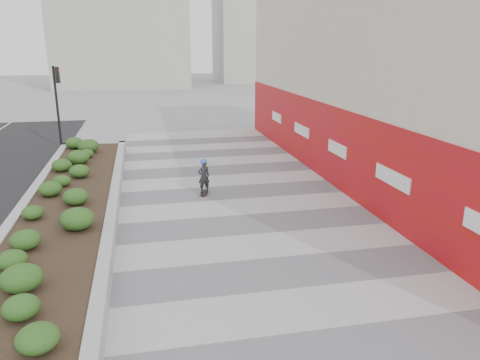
% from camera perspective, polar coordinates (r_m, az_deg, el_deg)
% --- Properties ---
extents(ground, '(160.00, 160.00, 0.00)m').
position_cam_1_polar(ground, '(9.98, 8.50, -15.74)').
color(ground, gray).
rests_on(ground, ground).
extents(walkway, '(8.00, 36.00, 0.01)m').
position_cam_1_polar(walkway, '(12.49, 3.71, -8.65)').
color(walkway, '#A8A8AD').
rests_on(walkway, ground).
extents(building, '(6.04, 24.08, 8.00)m').
position_cam_1_polar(building, '(19.70, 19.33, 11.66)').
color(building, beige).
rests_on(building, ground).
extents(planter, '(3.00, 18.00, 0.90)m').
position_cam_1_polar(planter, '(15.83, -20.00, -2.54)').
color(planter, '#9E9EA0').
rests_on(planter, ground).
extents(traffic_signal_near, '(0.33, 0.28, 4.20)m').
position_cam_1_polar(traffic_signal_near, '(25.84, -21.36, 9.64)').
color(traffic_signal_near, black).
rests_on(traffic_signal_near, ground).
extents(distant_bldg_north_l, '(16.00, 12.00, 20.00)m').
position_cam_1_polar(distant_bldg_north_l, '(63.09, -14.54, 20.12)').
color(distant_bldg_north_l, '#ADAAA3').
rests_on(distant_bldg_north_l, ground).
extents(manhole_cover, '(0.44, 0.44, 0.01)m').
position_cam_1_polar(manhole_cover, '(12.62, 5.92, -8.44)').
color(manhole_cover, '#595654').
rests_on(manhole_cover, ground).
extents(skateboarder, '(0.48, 0.75, 1.34)m').
position_cam_1_polar(skateboarder, '(16.83, -4.43, 0.45)').
color(skateboarder, beige).
rests_on(skateboarder, ground).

